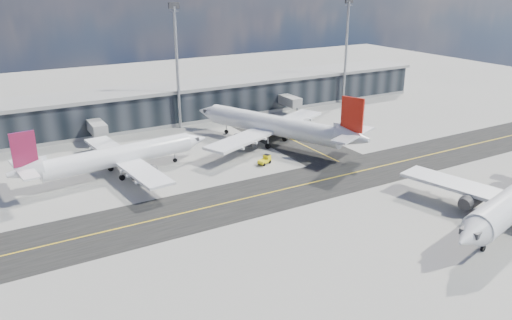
% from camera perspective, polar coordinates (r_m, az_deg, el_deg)
% --- Properties ---
extents(ground, '(300.00, 300.00, 0.00)m').
position_cam_1_polar(ground, '(81.68, 4.00, -4.50)').
color(ground, gray).
rests_on(ground, ground).
extents(taxiway_lanes, '(180.00, 63.00, 0.03)m').
position_cam_1_polar(taxiway_lanes, '(91.91, 2.32, -1.58)').
color(taxiway_lanes, black).
rests_on(taxiway_lanes, ground).
extents(terminal_concourse, '(152.00, 19.80, 8.80)m').
position_cam_1_polar(terminal_concourse, '(127.19, -9.87, 6.22)').
color(terminal_concourse, black).
rests_on(terminal_concourse, ground).
extents(floodlight_masts, '(102.50, 0.70, 28.90)m').
position_cam_1_polar(floodlight_masts, '(118.55, -9.03, 10.95)').
color(floodlight_masts, gray).
rests_on(floodlight_masts, ground).
extents(airliner_af, '(36.94, 31.56, 10.93)m').
position_cam_1_polar(airliner_af, '(93.42, -15.65, 0.38)').
color(airliner_af, white).
rests_on(airliner_af, ground).
extents(airliner_redtail, '(35.73, 41.38, 12.83)m').
position_cam_1_polar(airliner_redtail, '(106.84, 2.20, 3.94)').
color(airliner_redtail, white).
rests_on(airliner_redtail, ground).
extents(baggage_tug, '(3.06, 2.29, 1.73)m').
position_cam_1_polar(baggage_tug, '(96.46, 1.07, 0.04)').
color(baggage_tug, '#FFE80D').
rests_on(baggage_tug, ground).
extents(service_van, '(5.27, 6.36, 1.61)m').
position_cam_1_polar(service_van, '(125.17, -0.70, 4.74)').
color(service_van, white).
rests_on(service_van, ground).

